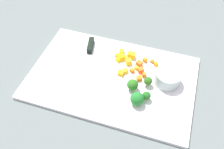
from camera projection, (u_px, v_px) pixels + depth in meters
The scene contains 27 objects.
ground_plane at pixel (112, 79), 0.84m from camera, with size 4.00×4.00×0.00m, color slate.
cutting_board at pixel (112, 78), 0.84m from camera, with size 0.55×0.35×0.01m, color white.
prep_bowl at pixel (168, 78), 0.80m from camera, with size 0.08×0.08×0.04m, color #AFBFBB.
chef_knife at pixel (88, 57), 0.88m from camera, with size 0.09×0.30×0.02m.
carrot_dice_0 at pixel (139, 64), 0.86m from camera, with size 0.02×0.02×0.02m, color orange.
carrot_dice_1 at pixel (152, 61), 0.87m from camera, with size 0.01×0.01×0.01m, color orange.
carrot_dice_2 at pixel (145, 60), 0.87m from camera, with size 0.01×0.01×0.01m, color orange.
carrot_dice_3 at pixel (156, 64), 0.86m from camera, with size 0.01×0.01×0.01m, color orange.
carrot_dice_4 at pixel (139, 78), 0.82m from camera, with size 0.01×0.02×0.02m, color orange.
carrot_dice_5 at pixel (141, 70), 0.84m from camera, with size 0.02×0.02×0.02m, color orange.
carrot_dice_6 at pixel (159, 70), 0.84m from camera, with size 0.02×0.01×0.02m, color orange.
carrot_dice_7 at pixel (144, 75), 0.83m from camera, with size 0.01×0.01×0.01m, color orange.
carrot_dice_8 at pixel (132, 71), 0.84m from camera, with size 0.01×0.01×0.01m, color orange.
pepper_dice_0 at pixel (121, 52), 0.90m from camera, with size 0.02×0.02×0.02m, color yellow.
pepper_dice_1 at pixel (125, 71), 0.84m from camera, with size 0.02×0.01×0.01m, color yellow.
pepper_dice_2 at pixel (117, 55), 0.89m from camera, with size 0.01×0.01×0.01m, color yellow.
pepper_dice_3 at pixel (128, 62), 0.86m from camera, with size 0.02×0.02×0.02m, color yellow.
pepper_dice_4 at pixel (136, 68), 0.85m from camera, with size 0.01×0.01×0.01m, color yellow.
pepper_dice_5 at pixel (121, 73), 0.83m from camera, with size 0.02×0.02×0.01m, color yellow.
pepper_dice_6 at pixel (121, 57), 0.88m from camera, with size 0.02×0.02×0.02m, color yellow.
pepper_dice_7 at pixel (126, 58), 0.88m from camera, with size 0.01×0.01×0.01m, color yellow.
pepper_dice_8 at pixel (131, 55), 0.88m from camera, with size 0.02×0.02×0.02m, color yellow.
pepper_dice_9 at pixel (119, 60), 0.87m from camera, with size 0.01×0.02×0.01m, color yellow.
broccoli_floret_0 at pixel (146, 96), 0.76m from camera, with size 0.03×0.03×0.03m.
broccoli_floret_1 at pixel (148, 81), 0.79m from camera, with size 0.03×0.03×0.04m.
broccoli_floret_2 at pixel (137, 99), 0.74m from camera, with size 0.04×0.04×0.04m.
broccoli_floret_3 at pixel (133, 85), 0.78m from camera, with size 0.04×0.04×0.04m.
Camera 1 is at (0.16, -0.51, 0.65)m, focal length 39.89 mm.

